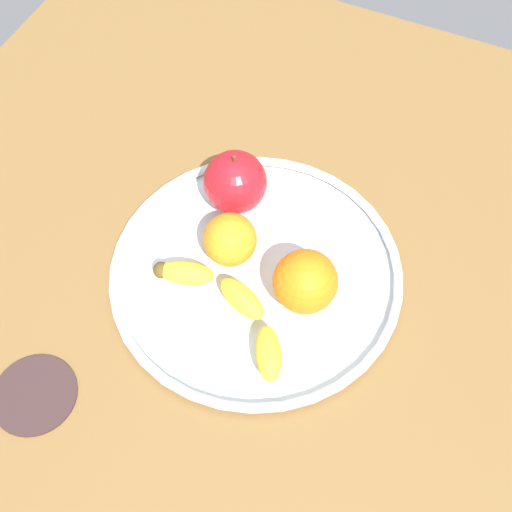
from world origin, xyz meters
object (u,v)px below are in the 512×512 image
at_px(fruit_bowl, 256,272).
at_px(banana, 228,306).
at_px(orange_back_right, 230,240).
at_px(ambient_coaster, 34,394).
at_px(apple, 235,182).
at_px(orange_front_left, 305,282).

xyz_separation_m(fruit_bowl, banana, (0.01, 0.07, 0.02)).
relative_size(orange_back_right, ambient_coaster, 0.68).
bearing_deg(ambient_coaster, orange_back_right, -116.68).
bearing_deg(apple, ambient_coaster, 73.46).
distance_m(apple, orange_back_right, 0.08).
height_order(fruit_bowl, banana, banana).
relative_size(fruit_bowl, orange_front_left, 4.76).
relative_size(apple, orange_front_left, 1.16).
bearing_deg(orange_back_right, orange_front_left, 169.48).
bearing_deg(orange_back_right, fruit_bowl, 170.53).
bearing_deg(orange_back_right, ambient_coaster, 63.32).
relative_size(fruit_bowl, apple, 4.09).
bearing_deg(orange_back_right, apple, -69.38).
height_order(fruit_bowl, orange_front_left, orange_front_left).
distance_m(orange_front_left, ambient_coaster, 0.34).
relative_size(orange_front_left, orange_back_right, 1.16).
xyz_separation_m(banana, apple, (0.06, -0.15, 0.03)).
height_order(fruit_bowl, ambient_coaster, fruit_bowl).
distance_m(fruit_bowl, orange_front_left, 0.09).
bearing_deg(fruit_bowl, apple, -51.42).
relative_size(fruit_bowl, ambient_coaster, 3.76).
bearing_deg(apple, orange_front_left, 144.39).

